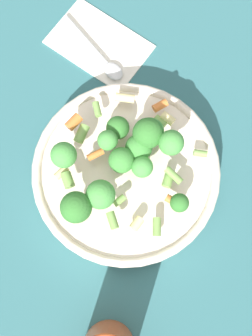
# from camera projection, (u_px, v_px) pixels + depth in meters

# --- Properties ---
(ground_plane) EXTENTS (3.00, 3.00, 0.00)m
(ground_plane) POSITION_uv_depth(u_px,v_px,m) (126.00, 177.00, 0.62)
(ground_plane) COLOR #2D6066
(bowl) EXTENTS (0.28, 0.28, 0.05)m
(bowl) POSITION_uv_depth(u_px,v_px,m) (126.00, 173.00, 0.59)
(bowl) COLOR beige
(bowl) RESTS_ON ground_plane
(pasta_salad) EXTENTS (0.23, 0.21, 0.07)m
(pasta_salad) POSITION_uv_depth(u_px,v_px,m) (123.00, 158.00, 0.53)
(pasta_salad) COLOR #8CB766
(pasta_salad) RESTS_ON bowl
(napkin) EXTENTS (0.11, 0.17, 0.01)m
(napkin) POSITION_uv_depth(u_px,v_px,m) (99.00, 44.00, 0.67)
(napkin) COLOR white
(napkin) RESTS_ON ground_plane
(spoon) EXTENTS (0.05, 0.15, 0.01)m
(spoon) POSITION_uv_depth(u_px,v_px,m) (103.00, 59.00, 0.66)
(spoon) COLOR silver
(spoon) RESTS_ON napkin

